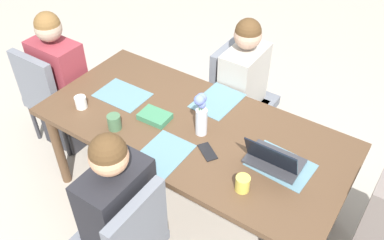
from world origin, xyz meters
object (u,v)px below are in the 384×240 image
chair_head_left_left_far (52,94)px  book_red_cover (155,116)px  phone_black (207,152)px  coffee_mug_near_right (81,102)px  chair_near_left_near (125,240)px  chair_far_right_near (237,93)px  person_far_right_near (242,97)px  coffee_mug_near_left (114,122)px  flower_vase (201,113)px  laptop_head_right_left_mid (273,160)px  dining_table (192,135)px  person_head_left_left_far (63,89)px  coffee_mug_centre_left (243,184)px  person_near_left_near (121,223)px

chair_head_left_left_far → book_red_cover: (1.08, -0.00, 0.26)m
chair_head_left_left_far → phone_black: (1.53, -0.07, 0.25)m
coffee_mug_near_right → chair_near_left_near: bearing=-32.9°
chair_far_right_near → coffee_mug_near_right: (-0.65, -1.04, 0.29)m
chair_far_right_near → person_far_right_near: person_far_right_near is taller
coffee_mug_near_left → flower_vase: bearing=29.5°
person_far_right_near → phone_black: (0.22, -0.87, 0.22)m
laptop_head_right_left_mid → person_far_right_near: bearing=128.4°
flower_vase → dining_table: bearing=165.1°
person_head_left_left_far → book_red_cover: person_head_left_left_far is taller
chair_head_left_left_far → coffee_mug_near_left: 0.99m
person_head_left_left_far → coffee_mug_near_left: (0.86, -0.29, 0.27)m
person_head_left_left_far → phone_black: (1.47, -0.15, 0.22)m
coffee_mug_near_left → phone_black: 0.63m
chair_far_right_near → book_red_cover: bearing=-100.7°
coffee_mug_near_left → coffee_mug_centre_left: size_ratio=1.08×
person_far_right_near → flower_vase: 0.83m
person_near_left_near → coffee_mug_near_left: bearing=132.9°
dining_table → chair_head_left_left_far: (-1.32, -0.08, -0.17)m
dining_table → coffee_mug_centre_left: (0.52, -0.28, 0.12)m
chair_near_left_near → book_red_cover: size_ratio=4.50×
chair_near_left_near → phone_black: 0.69m
person_near_left_near → person_head_left_left_far: bearing=150.3°
chair_far_right_near → coffee_mug_near_right: bearing=-122.2°
dining_table → person_far_right_near: bearing=90.5°
flower_vase → phone_black: (0.13, -0.13, -0.15)m
coffee_mug_centre_left → book_red_cover: (-0.76, 0.21, -0.03)m
person_head_left_left_far → coffee_mug_near_right: 0.64m
person_near_left_near → person_head_left_left_far: size_ratio=1.00×
laptop_head_right_left_mid → chair_near_left_near: bearing=-123.9°
chair_near_left_near → person_far_right_near: 1.50m
coffee_mug_near_right → coffee_mug_near_left: bearing=-5.8°
person_near_left_near → laptop_head_right_left_mid: person_near_left_near is taller
person_head_left_left_far → chair_far_right_near: (1.18, 0.78, -0.03)m
person_near_left_near → coffee_mug_near_right: (-0.73, 0.46, 0.26)m
person_near_left_near → chair_far_right_near: person_near_left_near is taller
person_far_right_near → coffee_mug_centre_left: size_ratio=12.84×
coffee_mug_centre_left → phone_black: 0.34m
chair_head_left_left_far → book_red_cover: size_ratio=4.50×
laptop_head_right_left_mid → coffee_mug_near_left: bearing=-164.7°
person_far_right_near → laptop_head_right_left_mid: person_far_right_near is taller
laptop_head_right_left_mid → coffee_mug_near_right: (-1.32, -0.23, -0.00)m
person_near_left_near → chair_far_right_near: (-0.08, 1.50, -0.03)m
chair_far_right_near → flower_vase: size_ratio=3.01×
person_far_right_near → flower_vase: size_ratio=3.99×
chair_head_left_left_far → coffee_mug_near_left: bearing=-13.3°
laptop_head_right_left_mid → book_red_cover: (-0.82, -0.05, -0.02)m
chair_near_left_near → book_red_cover: 0.81m
phone_black → chair_far_right_near: bearing=-38.7°
dining_table → laptop_head_right_left_mid: bearing=-2.5°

